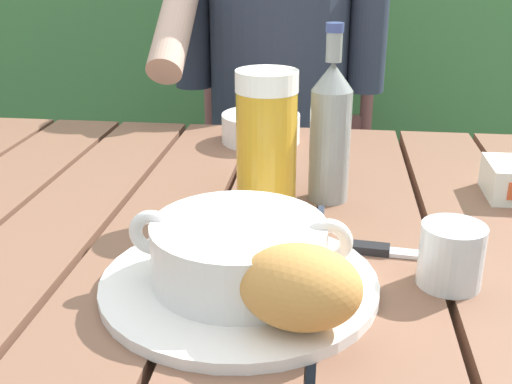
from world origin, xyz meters
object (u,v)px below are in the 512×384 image
Objects in this scene: serving_plate at (239,283)px; table_knife at (387,251)px; water_glass_small at (451,255)px; diner_bowl at (261,128)px; person_eating at (276,109)px; beer_bottle at (330,130)px; soup_bowl at (239,250)px; bread_roll at (300,287)px; beer_glass at (267,142)px; chair_near_diner at (282,184)px.

serving_plate is 1.96× the size of table_knife.
diner_bowl is at bearing 117.72° from water_glass_small.
serving_plate is 0.53m from diner_bowl.
person_eating reaches higher than water_glass_small.
table_knife is 0.47m from diner_bowl.
beer_bottle is at bearing 120.22° from water_glass_small.
soup_bowl reaches higher than diner_bowl.
beer_bottle is 3.58× the size of water_glass_small.
soup_bowl is at bearing -148.55° from table_knife.
water_glass_small is at bearing -62.28° from diner_bowl.
water_glass_small is at bearing -72.62° from person_eating.
diner_bowl is (-0.12, 0.26, -0.08)m from beer_bottle.
bread_roll is 0.19m from water_glass_small.
person_eating is 5.36× the size of soup_bowl.
water_glass_small reaches higher than serving_plate.
beer_bottle is at bearing 28.65° from beer_glass.
diner_bowl reaches higher than serving_plate.
person_eating is at bearing 104.62° from table_knife.
chair_near_diner is 0.73× the size of person_eating.
diner_bowl is at bearing -90.00° from chair_near_diner.
diner_bowl is (-0.04, 0.52, -0.02)m from soup_bowl.
chair_near_diner is 13.38× the size of water_glass_small.
soup_bowl reaches higher than table_knife.
beer_bottle is 0.20m from table_knife.
person_eating is 10.31× the size of bread_roll.
diner_bowl is at bearing 94.02° from serving_plate.
diner_bowl is (-0.04, 0.52, 0.02)m from serving_plate.
beer_glass is at bearing -151.35° from beer_bottle.
table_knife is (0.20, -0.77, 0.03)m from person_eating.
person_eating reaches higher than diner_bowl.
serving_plate is 0.22m from water_glass_small.
person_eating is 0.87m from soup_bowl.
serving_plate is 4.29× the size of water_glass_small.
serving_plate is 1.20× the size of beer_bottle.
serving_plate is at bearing -88.01° from chair_near_diner.
person_eating is 0.66m from beer_glass.
bread_roll is 0.30m from beer_glass.
serving_plate is 2.42× the size of bread_roll.
beer_bottle is (0.08, 0.05, 0.01)m from beer_glass.
beer_bottle is 0.30m from diner_bowl.
chair_near_diner is 1.10m from water_glass_small.
beer_bottle is (0.09, 0.26, 0.06)m from soup_bowl.
bread_roll is (0.07, -0.08, 0.01)m from soup_bowl.
bread_roll is 0.81× the size of table_knife.
soup_bowl is at bearing -69.44° from serving_plate.
chair_near_diner is 6.12× the size of table_knife.
serving_plate is at bearing -108.60° from beer_bottle.
beer_bottle is at bearing 71.40° from serving_plate.
bread_roll reaches higher than soup_bowl.
person_eating is at bearing 107.38° from water_glass_small.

